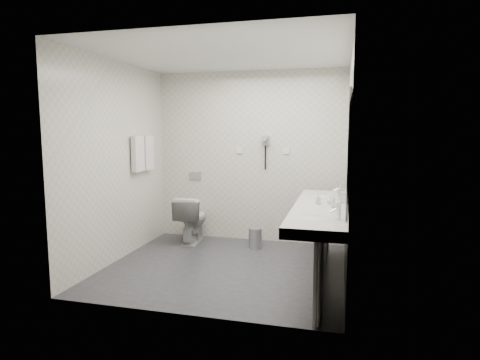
# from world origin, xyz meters

# --- Properties ---
(floor) EXTENTS (2.80, 2.80, 0.00)m
(floor) POSITION_xyz_m (0.00, 0.00, 0.00)
(floor) COLOR #2C2C32
(floor) RESTS_ON ground
(ceiling) EXTENTS (2.80, 2.80, 0.00)m
(ceiling) POSITION_xyz_m (0.00, 0.00, 2.50)
(ceiling) COLOR silver
(ceiling) RESTS_ON wall_back
(wall_back) EXTENTS (2.80, 0.00, 2.80)m
(wall_back) POSITION_xyz_m (0.00, 1.30, 1.25)
(wall_back) COLOR beige
(wall_back) RESTS_ON floor
(wall_front) EXTENTS (2.80, 0.00, 2.80)m
(wall_front) POSITION_xyz_m (0.00, -1.30, 1.25)
(wall_front) COLOR beige
(wall_front) RESTS_ON floor
(wall_left) EXTENTS (0.00, 2.60, 2.60)m
(wall_left) POSITION_xyz_m (-1.40, 0.00, 1.25)
(wall_left) COLOR beige
(wall_left) RESTS_ON floor
(wall_right) EXTENTS (0.00, 2.60, 2.60)m
(wall_right) POSITION_xyz_m (1.40, 0.00, 1.25)
(wall_right) COLOR beige
(wall_right) RESTS_ON floor
(vanity_counter) EXTENTS (0.55, 2.20, 0.10)m
(vanity_counter) POSITION_xyz_m (1.12, -0.20, 0.80)
(vanity_counter) COLOR silver
(vanity_counter) RESTS_ON floor
(vanity_panel) EXTENTS (0.03, 2.15, 0.75)m
(vanity_panel) POSITION_xyz_m (1.15, -0.20, 0.38)
(vanity_panel) COLOR gray
(vanity_panel) RESTS_ON floor
(vanity_post_near) EXTENTS (0.06, 0.06, 0.75)m
(vanity_post_near) POSITION_xyz_m (1.18, -1.24, 0.38)
(vanity_post_near) COLOR silver
(vanity_post_near) RESTS_ON floor
(vanity_post_far) EXTENTS (0.06, 0.06, 0.75)m
(vanity_post_far) POSITION_xyz_m (1.18, 0.84, 0.38)
(vanity_post_far) COLOR silver
(vanity_post_far) RESTS_ON floor
(mirror) EXTENTS (0.02, 2.20, 1.05)m
(mirror) POSITION_xyz_m (1.39, -0.20, 1.45)
(mirror) COLOR #B2BCC6
(mirror) RESTS_ON wall_right
(basin_near) EXTENTS (0.40, 0.31, 0.05)m
(basin_near) POSITION_xyz_m (1.12, -0.85, 0.83)
(basin_near) COLOR silver
(basin_near) RESTS_ON vanity_counter
(basin_far) EXTENTS (0.40, 0.31, 0.05)m
(basin_far) POSITION_xyz_m (1.12, 0.45, 0.83)
(basin_far) COLOR silver
(basin_far) RESTS_ON vanity_counter
(faucet_near) EXTENTS (0.04, 0.04, 0.15)m
(faucet_near) POSITION_xyz_m (1.32, -0.85, 0.92)
(faucet_near) COLOR silver
(faucet_near) RESTS_ON vanity_counter
(faucet_far) EXTENTS (0.04, 0.04, 0.15)m
(faucet_far) POSITION_xyz_m (1.32, 0.45, 0.92)
(faucet_far) COLOR silver
(faucet_far) RESTS_ON vanity_counter
(soap_bottle_a) EXTENTS (0.06, 0.06, 0.11)m
(soap_bottle_a) POSITION_xyz_m (1.10, -0.14, 0.91)
(soap_bottle_a) COLOR silver
(soap_bottle_a) RESTS_ON vanity_counter
(soap_bottle_b) EXTENTS (0.08, 0.08, 0.09)m
(soap_bottle_b) POSITION_xyz_m (1.22, -0.09, 0.89)
(soap_bottle_b) COLOR silver
(soap_bottle_b) RESTS_ON vanity_counter
(soap_bottle_c) EXTENTS (0.06, 0.06, 0.14)m
(soap_bottle_c) POSITION_xyz_m (1.26, -0.29, 0.92)
(soap_bottle_c) COLOR silver
(soap_bottle_c) RESTS_ON vanity_counter
(glass_left) EXTENTS (0.06, 0.06, 0.10)m
(glass_left) POSITION_xyz_m (1.36, 0.02, 0.90)
(glass_left) COLOR silver
(glass_left) RESTS_ON vanity_counter
(glass_right) EXTENTS (0.06, 0.06, 0.10)m
(glass_right) POSITION_xyz_m (1.33, 0.22, 0.90)
(glass_right) COLOR silver
(glass_right) RESTS_ON vanity_counter
(toilet) EXTENTS (0.43, 0.70, 0.69)m
(toilet) POSITION_xyz_m (-0.79, 0.94, 0.35)
(toilet) COLOR silver
(toilet) RESTS_ON floor
(flush_plate) EXTENTS (0.18, 0.02, 0.12)m
(flush_plate) POSITION_xyz_m (-0.85, 1.29, 0.95)
(flush_plate) COLOR #B2B5BA
(flush_plate) RESTS_ON wall_back
(pedal_bin) EXTENTS (0.25, 0.25, 0.27)m
(pedal_bin) POSITION_xyz_m (0.19, 0.88, 0.13)
(pedal_bin) COLOR #B2B5BA
(pedal_bin) RESTS_ON floor
(bin_lid) EXTENTS (0.19, 0.19, 0.02)m
(bin_lid) POSITION_xyz_m (0.19, 0.88, 0.28)
(bin_lid) COLOR #B2B5BA
(bin_lid) RESTS_ON pedal_bin
(towel_rail) EXTENTS (0.02, 0.62, 0.02)m
(towel_rail) POSITION_xyz_m (-1.35, 0.55, 1.55)
(towel_rail) COLOR silver
(towel_rail) RESTS_ON wall_left
(towel_near) EXTENTS (0.07, 0.24, 0.48)m
(towel_near) POSITION_xyz_m (-1.34, 0.41, 1.33)
(towel_near) COLOR silver
(towel_near) RESTS_ON towel_rail
(towel_far) EXTENTS (0.07, 0.24, 0.48)m
(towel_far) POSITION_xyz_m (-1.34, 0.69, 1.33)
(towel_far) COLOR silver
(towel_far) RESTS_ON towel_rail
(dryer_cradle) EXTENTS (0.10, 0.04, 0.14)m
(dryer_cradle) POSITION_xyz_m (0.25, 1.27, 1.50)
(dryer_cradle) COLOR gray
(dryer_cradle) RESTS_ON wall_back
(dryer_barrel) EXTENTS (0.08, 0.14, 0.08)m
(dryer_barrel) POSITION_xyz_m (0.25, 1.20, 1.53)
(dryer_barrel) COLOR gray
(dryer_barrel) RESTS_ON dryer_cradle
(dryer_cord) EXTENTS (0.02, 0.02, 0.35)m
(dryer_cord) POSITION_xyz_m (0.25, 1.26, 1.25)
(dryer_cord) COLOR black
(dryer_cord) RESTS_ON dryer_cradle
(switch_plate_a) EXTENTS (0.09, 0.02, 0.09)m
(switch_plate_a) POSITION_xyz_m (-0.15, 1.29, 1.35)
(switch_plate_a) COLOR silver
(switch_plate_a) RESTS_ON wall_back
(switch_plate_b) EXTENTS (0.09, 0.02, 0.09)m
(switch_plate_b) POSITION_xyz_m (0.55, 1.29, 1.35)
(switch_plate_b) COLOR silver
(switch_plate_b) RESTS_ON wall_back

